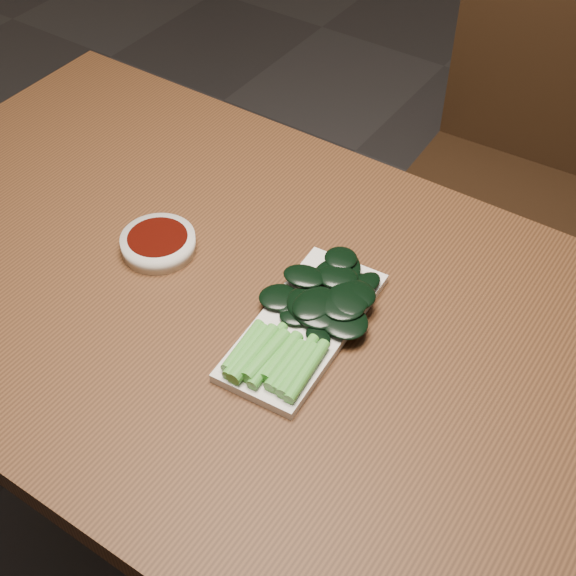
# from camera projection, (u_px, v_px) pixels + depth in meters

# --- Properties ---
(ground) EXTENTS (6.00, 6.00, 0.00)m
(ground) POSITION_uv_depth(u_px,v_px,m) (261.00, 545.00, 1.70)
(ground) COLOR #323030
(ground) RESTS_ON ground
(table) EXTENTS (1.40, 0.80, 0.75)m
(table) POSITION_uv_depth(u_px,v_px,m) (250.00, 333.00, 1.22)
(table) COLOR #452713
(table) RESTS_ON ground
(chair_far) EXTENTS (0.45, 0.45, 0.89)m
(chair_far) POSITION_uv_depth(u_px,v_px,m) (510.00, 169.00, 1.82)
(chair_far) COLOR black
(chair_far) RESTS_ON ground
(sauce_bowl) EXTENTS (0.11, 0.11, 0.03)m
(sauce_bowl) POSITION_uv_depth(u_px,v_px,m) (158.00, 243.00, 1.23)
(sauce_bowl) COLOR silver
(sauce_bowl) RESTS_ON table
(serving_plate) EXTENTS (0.14, 0.30, 0.01)m
(serving_plate) POSITION_uv_depth(u_px,v_px,m) (304.00, 326.00, 1.12)
(serving_plate) COLOR silver
(serving_plate) RESTS_ON table
(gai_lan) EXTENTS (0.19, 0.31, 0.02)m
(gai_lan) POSITION_uv_depth(u_px,v_px,m) (312.00, 316.00, 1.11)
(gai_lan) COLOR green
(gai_lan) RESTS_ON serving_plate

